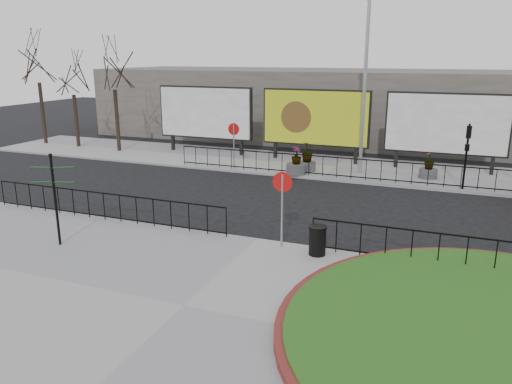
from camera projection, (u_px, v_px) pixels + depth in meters
The scene contains 22 objects.
ground at pixel (257, 242), 16.86m from camera, with size 90.00×90.00×0.00m, color black.
pavement_near at pixel (184, 307), 12.36m from camera, with size 30.00×10.00×0.12m, color gray.
pavement_far at pixel (336, 167), 27.61m from camera, with size 44.00×6.00×0.12m, color gray.
railing_near_left at pixel (104, 206), 18.52m from camera, with size 10.00×0.10×1.10m, color black, non-canonical shape.
railing_near_right at pixel (467, 253), 14.13m from camera, with size 9.00×0.10×1.10m, color black, non-canonical shape.
railing_far at pixel (344, 168), 24.67m from camera, with size 18.00×0.10×1.10m, color black, non-canonical shape.
speed_sign_far at pixel (234, 136), 26.54m from camera, with size 0.64×0.07×2.47m.
speed_sign_near at pixel (282, 193), 15.64m from camera, with size 0.64×0.07×2.47m.
billboard_left at pixel (205, 113), 30.79m from camera, with size 6.20×0.31×4.10m.
billboard_mid at pixel (315, 118), 28.33m from camera, with size 6.20×0.31×4.10m.
billboard_right at pixel (446, 124), 25.87m from camera, with size 6.20×0.31×4.10m.
lamp_post at pixel (365, 81), 24.91m from camera, with size 0.74×0.18×9.23m.
signal_pole_a at pixel (467, 147), 22.39m from camera, with size 0.22×0.26×3.00m.
tree_left at pixel (115, 95), 31.13m from camera, with size 2.00×2.00×7.00m, color #2D2119, non-canonical shape.
tree_mid at pixel (74, 100), 32.73m from camera, with size 2.00×2.00×6.20m, color #2D2119, non-canonical shape.
tree_far at pixel (40, 88), 33.79m from camera, with size 2.00×2.00×7.50m, color #2D2119, non-canonical shape.
building_backdrop at pixel (368, 106), 35.93m from camera, with size 40.00×10.00×5.00m, color #69625C.
fingerpost_sign at pixel (54, 190), 15.80m from camera, with size 1.39×0.70×3.03m.
litter_bin at pixel (317, 240), 15.34m from camera, with size 0.56×0.56×0.93m.
planter_a at pixel (296, 165), 25.66m from camera, with size 1.03×1.03×1.45m.
planter_b at pixel (307, 159), 26.36m from camera, with size 0.94×0.94×1.56m.
planter_c at pixel (429, 169), 24.85m from camera, with size 0.89×0.89×1.34m.
Camera 1 is at (5.72, -14.72, 6.13)m, focal length 35.00 mm.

